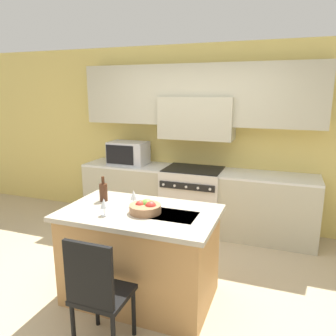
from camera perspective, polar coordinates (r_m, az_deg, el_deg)
The scene contains 11 objects.
ground_plane at distance 3.71m, azimuth -3.13°, elevation -19.95°, with size 10.00×10.00×0.00m, color tan.
back_cabinetry at distance 4.92m, azimuth 5.46°, elevation 8.11°, with size 10.00×0.46×2.70m.
back_counter at distance 4.92m, azimuth 4.42°, elevation -5.42°, with size 3.45×0.62×0.92m.
range_stove at distance 4.90m, azimuth 4.36°, elevation -5.41°, with size 0.85×0.70×0.93m.
microwave at distance 5.13m, azimuth -6.91°, elevation 2.62°, with size 0.59×0.39×0.35m.
kitchen_island at distance 3.33m, azimuth -4.81°, elevation -14.76°, with size 1.48×0.91×0.92m.
island_chair at distance 2.73m, azimuth -12.23°, elevation -20.06°, with size 0.42×0.40×0.98m.
wine_bottle at distance 3.44m, azimuth -11.18°, elevation -4.06°, with size 0.08×0.08×0.26m.
wine_glass_near at distance 3.04m, azimuth -11.10°, elevation -6.15°, with size 0.07×0.07×0.16m.
wine_glass_far at distance 3.23m, azimuth -5.99°, elevation -4.76°, with size 0.07×0.07×0.16m.
fruit_bowl at distance 3.08m, azimuth -3.89°, elevation -6.92°, with size 0.30×0.30×0.12m.
Camera 1 is at (1.25, -2.84, 2.03)m, focal length 35.00 mm.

